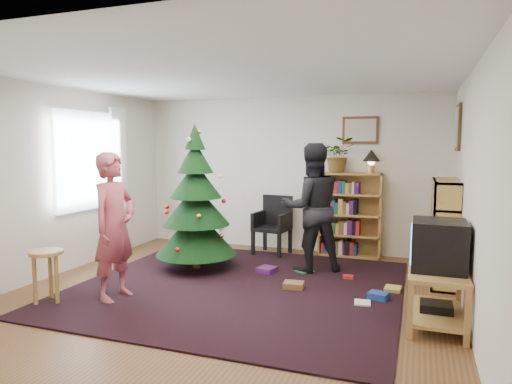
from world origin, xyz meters
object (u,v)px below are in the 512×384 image
(bookshelf_back, at_px, (350,214))
(bookshelf_right, at_px, (444,230))
(christmas_tree, at_px, (196,210))
(potted_plant, at_px, (338,155))
(picture_right, at_px, (458,128))
(stool, at_px, (47,263))
(crt_tv, at_px, (438,245))
(person_standing, at_px, (114,227))
(armchair, at_px, (274,223))
(person_by_chair, at_px, (311,208))
(picture_back, at_px, (360,130))
(tv_stand, at_px, (437,291))
(table_lamp, at_px, (371,157))

(bookshelf_back, xyz_separation_m, bookshelf_right, (1.30, -0.99, 0.00))
(christmas_tree, xyz_separation_m, potted_plant, (1.69, 1.49, 0.73))
(picture_right, xyz_separation_m, stool, (-4.23, -2.68, -1.49))
(picture_right, height_order, stool, picture_right)
(crt_tv, bearing_deg, person_standing, -172.85)
(armchair, distance_m, person_by_chair, 1.21)
(armchair, relative_size, person_standing, 0.56)
(picture_back, relative_size, picture_right, 0.92)
(picture_back, height_order, bookshelf_back, picture_back)
(person_standing, bearing_deg, bookshelf_right, -57.51)
(armchair, distance_m, potted_plant, 1.46)
(picture_right, height_order, person_standing, picture_right)
(bookshelf_back, height_order, tv_stand, bookshelf_back)
(picture_right, height_order, table_lamp, picture_right)
(person_by_chair, bearing_deg, stool, 13.73)
(stool, xyz_separation_m, person_by_chair, (2.41, 2.23, 0.42))
(christmas_tree, relative_size, potted_plant, 3.73)
(person_standing, relative_size, table_lamp, 4.64)
(person_by_chair, xyz_separation_m, table_lamp, (0.67, 1.04, 0.66))
(armchair, height_order, potted_plant, potted_plant)
(table_lamp, bearing_deg, armchair, -171.54)
(stool, distance_m, potted_plant, 4.32)
(bookshelf_back, relative_size, person_standing, 0.79)
(christmas_tree, bearing_deg, stool, -116.59)
(picture_back, height_order, table_lamp, picture_back)
(bookshelf_right, distance_m, stool, 4.69)
(person_standing, bearing_deg, crt_tv, -78.95)
(bookshelf_right, distance_m, person_by_chair, 1.69)
(bookshelf_right, bearing_deg, christmas_tree, 98.82)
(armchair, bearing_deg, crt_tv, -37.49)
(person_by_chair, bearing_deg, table_lamp, -151.95)
(stool, relative_size, table_lamp, 1.66)
(person_by_chair, bearing_deg, armchair, -75.11)
(picture_right, distance_m, stool, 5.22)
(person_by_chair, bearing_deg, bookshelf_back, -138.81)
(stool, relative_size, potted_plant, 1.09)
(crt_tv, relative_size, potted_plant, 0.99)
(bookshelf_back, height_order, table_lamp, table_lamp)
(person_standing, bearing_deg, potted_plant, -30.55)
(table_lamp, bearing_deg, bookshelf_right, -44.70)
(armchair, height_order, stool, armchair)
(picture_back, distance_m, table_lamp, 0.47)
(person_standing, relative_size, person_by_chair, 0.94)
(picture_back, xyz_separation_m, crt_tv, (1.07, -2.60, -1.17))
(christmas_tree, relative_size, table_lamp, 5.67)
(picture_back, xyz_separation_m, bookshelf_right, (1.19, -1.13, -1.29))
(bookshelf_right, relative_size, stool, 2.20)
(armchair, bearing_deg, person_standing, -104.50)
(christmas_tree, height_order, armchair, christmas_tree)
(tv_stand, bearing_deg, bookshelf_right, 85.36)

